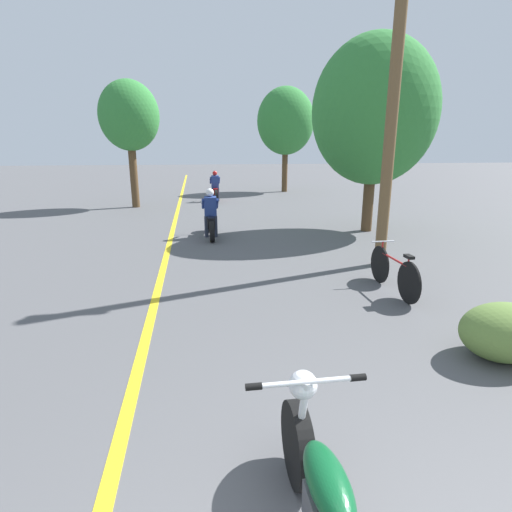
# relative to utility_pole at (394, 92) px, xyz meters

# --- Properties ---
(lane_stripe_center) EXTENTS (0.14, 48.00, 0.01)m
(lane_stripe_center) POSITION_rel_utility_pole_xyz_m (-4.70, 5.86, -3.55)
(lane_stripe_center) COLOR yellow
(lane_stripe_center) RESTS_ON ground
(utility_pole) EXTENTS (1.10, 0.24, 6.93)m
(utility_pole) POSITION_rel_utility_pole_xyz_m (0.00, 0.00, 0.00)
(utility_pole) COLOR brown
(utility_pole) RESTS_ON ground
(roadside_tree_right_near) EXTENTS (3.62, 3.26, 5.58)m
(roadside_tree_right_near) POSITION_rel_utility_pole_xyz_m (1.23, 3.53, -0.07)
(roadside_tree_right_near) COLOR #513A23
(roadside_tree_right_near) RESTS_ON ground
(roadside_tree_right_far) EXTENTS (3.17, 2.85, 5.71)m
(roadside_tree_right_far) POSITION_rel_utility_pole_xyz_m (1.16, 14.86, 0.31)
(roadside_tree_right_far) COLOR #513A23
(roadside_tree_right_far) RESTS_ON ground
(roadside_tree_left) EXTENTS (2.43, 2.18, 5.13)m
(roadside_tree_left) POSITION_rel_utility_pole_xyz_m (-6.50, 9.78, 0.13)
(roadside_tree_left) COLOR #513A23
(roadside_tree_left) RESTS_ON ground
(roadside_bush) EXTENTS (1.10, 0.88, 0.70)m
(roadside_bush) POSITION_rel_utility_pole_xyz_m (-0.32, -4.05, -3.21)
(roadside_bush) COLOR #5B7A38
(roadside_bush) RESTS_ON ground
(motorcycle_foreground) EXTENTS (0.84, 2.00, 1.00)m
(motorcycle_foreground) POSITION_rel_utility_pole_xyz_m (-3.26, -6.10, -3.13)
(motorcycle_foreground) COLOR black
(motorcycle_foreground) RESTS_ON ground
(motorcycle_rider_lead) EXTENTS (0.50, 1.95, 1.38)m
(motorcycle_rider_lead) POSITION_rel_utility_pole_xyz_m (-3.55, 3.42, -3.04)
(motorcycle_rider_lead) COLOR black
(motorcycle_rider_lead) RESTS_ON ground
(motorcycle_rider_far) EXTENTS (0.50, 2.17, 1.42)m
(motorcycle_rider_far) POSITION_rel_utility_pole_xyz_m (-3.02, 11.16, -3.03)
(motorcycle_rider_far) COLOR black
(motorcycle_rider_far) RESTS_ON ground
(bicycle_parked) EXTENTS (0.44, 1.78, 0.83)m
(bicycle_parked) POSITION_rel_utility_pole_xyz_m (-0.55, -1.66, -3.18)
(bicycle_parked) COLOR black
(bicycle_parked) RESTS_ON ground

